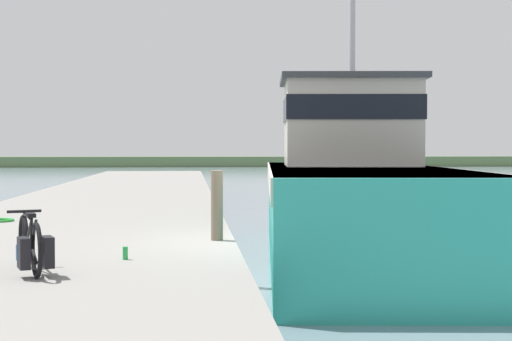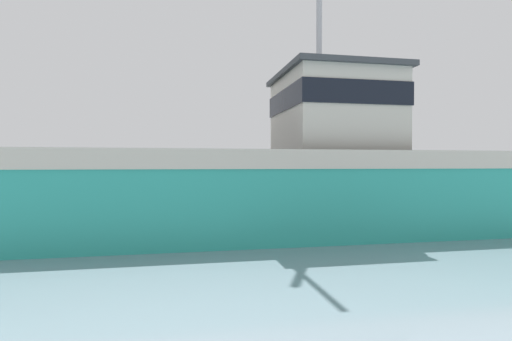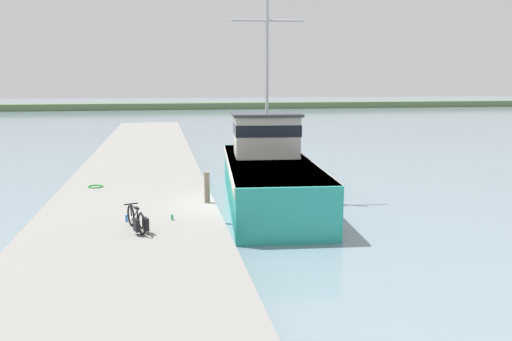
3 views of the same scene
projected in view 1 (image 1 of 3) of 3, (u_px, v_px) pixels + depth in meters
The scene contains 8 objects.
ground_plane at pixel (275, 286), 13.16m from camera, with size 320.00×320.00×0.00m, color gray.
dock_pier at pixel (45, 266), 12.83m from camera, with size 6.27×80.00×0.76m, color gray.
far_shoreline at pixel (439, 161), 98.59m from camera, with size 180.00×5.00×1.24m, color #567047.
fishing_boat_main at pixel (354, 193), 16.44m from camera, with size 4.64×13.55×9.21m.
bicycle_touring at pixel (32, 246), 9.73m from camera, with size 0.78×1.70×0.75m.
mooring_post at pixel (217, 205), 13.24m from camera, with size 0.20×0.20×1.19m, color #756651.
water_bottle_on_curb at pixel (125, 253), 10.96m from camera, with size 0.07×0.07×0.18m, color green.
water_bottle_by_bike at pixel (18, 252), 10.89m from camera, with size 0.07×0.07×0.22m, color blue.
Camera 1 is at (-1.42, -13.02, 2.32)m, focal length 55.00 mm.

